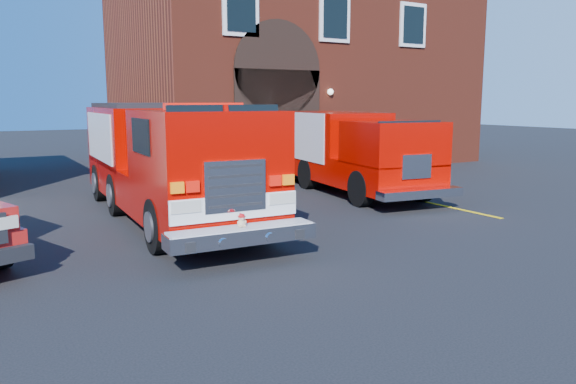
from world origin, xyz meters
TOP-DOWN VIEW (x-y plane):
  - ground at (0.00, 0.00)m, footprint 100.00×100.00m
  - parking_stripe_near at (6.50, 1.00)m, footprint 0.12×3.00m
  - parking_stripe_mid at (6.50, 4.00)m, footprint 0.12×3.00m
  - parking_stripe_far at (6.50, 7.00)m, footprint 0.12×3.00m
  - fire_station at (8.99, 13.98)m, footprint 15.20×10.20m
  - fire_engine at (-0.55, 3.69)m, footprint 2.96×9.27m
  - secondary_truck at (5.80, 4.99)m, footprint 3.29×7.88m

SIDE VIEW (x-z plane):
  - ground at x=0.00m, z-range 0.00..0.00m
  - parking_stripe_near at x=6.50m, z-range 0.00..0.01m
  - parking_stripe_mid at x=6.50m, z-range 0.00..0.01m
  - parking_stripe_far at x=6.50m, z-range 0.00..0.01m
  - secondary_truck at x=5.80m, z-range 0.11..2.59m
  - fire_engine at x=-0.55m, z-range 0.05..2.87m
  - fire_station at x=8.99m, z-range 0.03..8.48m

